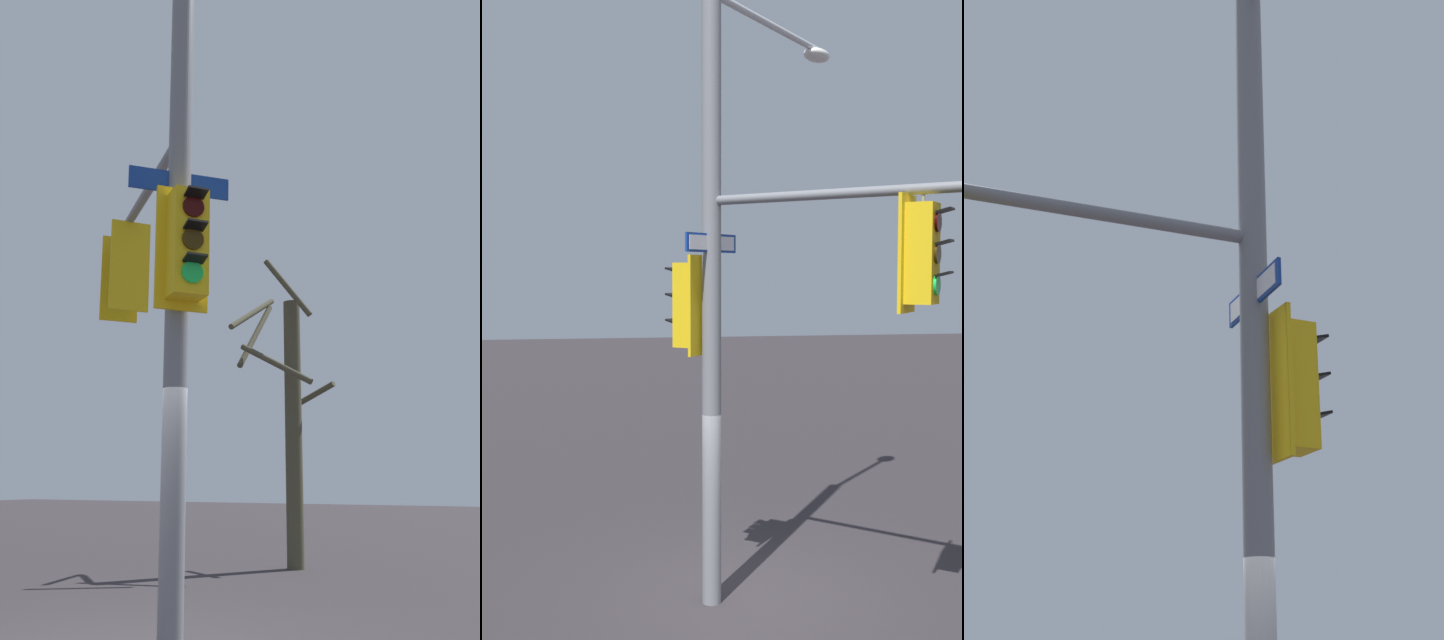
% 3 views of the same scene
% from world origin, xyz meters
% --- Properties ---
extents(main_signal_pole_assembly, '(4.10, 5.74, 8.15)m').
position_xyz_m(main_signal_pole_assembly, '(0.39, -0.57, 4.50)').
color(main_signal_pole_assembly, slate).
rests_on(main_signal_pole_assembly, ground).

